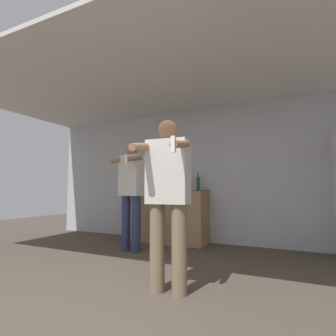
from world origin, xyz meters
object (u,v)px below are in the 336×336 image
bottle_clear_vodka (198,183)px  bottle_short_whiskey (154,184)px  bottle_red_label (176,183)px  person_woman_foreground (168,194)px  person_man_side (131,188)px

bottle_clear_vodka → bottle_short_whiskey: size_ratio=1.14×
bottle_red_label → bottle_clear_vodka: bearing=0.0°
bottle_clear_vodka → person_woman_foreground: bearing=-78.6°
person_woman_foreground → bottle_red_label: bearing=111.8°
bottle_clear_vodka → person_man_side: 1.29m
bottle_short_whiskey → person_woman_foreground: bearing=-58.5°
bottle_clear_vodka → person_man_side: bearing=-128.8°
bottle_clear_vodka → person_man_side: (-0.81, -1.01, -0.09)m
person_woman_foreground → bottle_clear_vodka: bearing=101.4°
bottle_red_label → person_woman_foreground: bearing=-68.2°
bottle_clear_vodka → bottle_red_label: bottle_red_label is taller
bottle_clear_vodka → bottle_short_whiskey: bearing=-180.0°
person_woman_foreground → person_man_side: (-1.27, 1.27, 0.08)m
bottle_short_whiskey → person_woman_foreground: size_ratio=0.17×
person_man_side → bottle_red_label: bearing=70.4°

